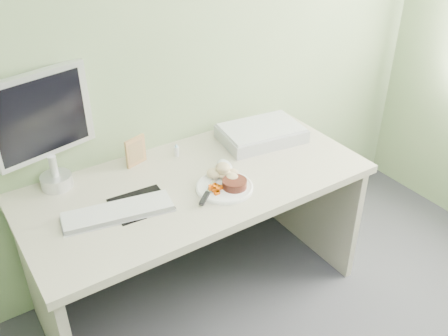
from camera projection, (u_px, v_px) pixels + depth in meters
wall_back at (149, 26)px, 2.24m from camera, size 3.50×0.00×3.50m
desk at (197, 211)px, 2.40m from camera, size 1.60×0.75×0.73m
plate at (225, 187)px, 2.24m from camera, size 0.26×0.26×0.01m
steak at (235, 184)px, 2.22m from camera, size 0.12×0.12×0.04m
potato_pile at (224, 172)px, 2.27m from camera, size 0.13×0.10×0.07m
carrot_heap at (217, 188)px, 2.19m from camera, size 0.06×0.05×0.04m
steak_knife at (207, 194)px, 2.16m from camera, size 0.19×0.17×0.02m
mousepad at (141, 204)px, 2.14m from camera, size 0.25×0.22×0.00m
keyboard at (118, 211)px, 2.07m from camera, size 0.47×0.22×0.02m
computer_mouse at (225, 166)px, 2.36m from camera, size 0.09×0.13×0.04m
photo_frame at (136, 151)px, 2.38m from camera, size 0.11×0.05×0.14m
eyedrop_bottle at (177, 150)px, 2.47m from camera, size 0.02×0.02×0.07m
scanner at (261, 134)px, 2.61m from camera, size 0.45×0.33×0.07m
monitor at (44, 125)px, 2.11m from camera, size 0.44×0.16×0.54m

